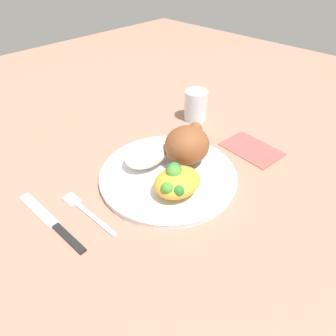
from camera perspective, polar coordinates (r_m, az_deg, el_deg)
name	(u,v)px	position (r m, az deg, el deg)	size (l,w,h in m)	color
ground_plane	(168,177)	(0.60, 0.00, -1.78)	(2.00, 2.00, 0.00)	#A2705C
plate	(168,175)	(0.60, 0.00, -1.25)	(0.27, 0.27, 0.01)	white
roasted_chicken	(188,145)	(0.60, 3.76, 4.45)	(0.10, 0.09, 0.07)	brown
rice_pile	(146,154)	(0.61, -4.21, 2.64)	(0.10, 0.07, 0.04)	white
mac_cheese_with_broccoli	(177,181)	(0.54, 1.67, -2.41)	(0.09, 0.08, 0.05)	gold
fork	(86,211)	(0.55, -15.34, -7.87)	(0.02, 0.14, 0.01)	#B2B2B7
knife	(56,225)	(0.54, -20.61, -10.14)	(0.02, 0.19, 0.01)	black
water_glass	(196,105)	(0.78, 5.28, 11.78)	(0.06, 0.06, 0.08)	silver
napkin	(251,149)	(0.70, 15.60, 3.55)	(0.09, 0.13, 0.00)	#DB4C47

